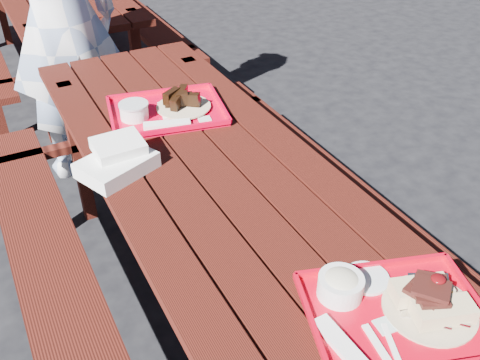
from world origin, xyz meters
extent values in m
plane|color=black|center=(0.00, 0.00, 0.00)|extent=(60.00, 60.00, 0.00)
cube|color=#47150D|center=(-0.30, 0.00, 0.73)|extent=(0.14, 2.40, 0.04)
cube|color=#47150D|center=(-0.15, 0.00, 0.73)|extent=(0.14, 2.40, 0.04)
cube|color=#47150D|center=(0.00, 0.00, 0.73)|extent=(0.14, 2.40, 0.04)
cube|color=#47150D|center=(0.15, 0.00, 0.73)|extent=(0.14, 2.40, 0.04)
cube|color=#47150D|center=(0.30, 0.00, 0.73)|extent=(0.14, 2.40, 0.04)
cube|color=#47150D|center=(-0.58, 0.00, 0.43)|extent=(0.25, 2.40, 0.04)
cube|color=#47150D|center=(-0.58, 0.84, 0.21)|extent=(0.06, 0.06, 0.42)
cube|color=#47150D|center=(0.58, 0.00, 0.43)|extent=(0.25, 2.40, 0.04)
cube|color=#47150D|center=(0.58, 0.84, 0.21)|extent=(0.06, 0.06, 0.42)
cube|color=#47150D|center=(-0.30, 0.96, 0.38)|extent=(0.06, 0.06, 0.75)
cube|color=#47150D|center=(0.30, 0.96, 0.38)|extent=(0.06, 0.06, 0.75)
cube|color=#47150D|center=(0.00, 0.96, 0.43)|extent=(1.40, 0.06, 0.04)
cube|color=#47150D|center=(0.58, 2.80, 0.43)|extent=(0.25, 2.40, 0.04)
cube|color=#47150D|center=(0.58, 1.96, 0.21)|extent=(0.06, 0.06, 0.42)
cube|color=#47150D|center=(0.58, 3.64, 0.21)|extent=(0.06, 0.06, 0.42)
cube|color=#47150D|center=(-0.30, 1.84, 0.38)|extent=(0.06, 0.06, 0.75)
cube|color=#47150D|center=(0.30, 1.84, 0.38)|extent=(0.06, 0.06, 0.75)
cube|color=#47150D|center=(0.00, 1.84, 0.43)|extent=(1.40, 0.06, 0.04)
cube|color=#C10317|center=(0.11, -0.75, 0.76)|extent=(0.49, 0.43, 0.01)
cube|color=#C10317|center=(0.16, -0.59, 0.77)|extent=(0.40, 0.14, 0.02)
cube|color=#C10317|center=(0.31, -0.81, 0.77)|extent=(0.11, 0.31, 0.02)
cube|color=#C10317|center=(-0.09, -0.68, 0.77)|extent=(0.11, 0.31, 0.02)
cylinder|color=tan|center=(0.19, -0.77, 0.76)|extent=(0.23, 0.23, 0.01)
cube|color=beige|center=(0.19, -0.81, 0.79)|extent=(0.16, 0.11, 0.04)
cube|color=beige|center=(0.19, -0.74, 0.79)|extent=(0.16, 0.11, 0.04)
ellipsoid|color=#500709|center=(0.19, -0.77, 0.88)|extent=(0.03, 0.03, 0.01)
cylinder|color=white|center=(0.03, -0.63, 0.79)|extent=(0.11, 0.11, 0.06)
ellipsoid|color=beige|center=(0.03, -0.63, 0.81)|extent=(0.10, 0.10, 0.04)
cylinder|color=silver|center=(0.12, -0.62, 0.77)|extent=(0.12, 0.12, 0.01)
cube|color=white|center=(-0.06, -0.77, 0.77)|extent=(0.05, 0.19, 0.02)
cube|color=white|center=(0.01, -0.81, 0.76)|extent=(0.04, 0.15, 0.01)
cube|color=white|center=(0.03, -0.83, 0.76)|extent=(0.07, 0.15, 0.00)
cube|color=silver|center=(0.06, -0.76, 0.76)|extent=(0.05, 0.05, 0.00)
cube|color=red|center=(0.00, 0.48, 0.76)|extent=(0.49, 0.42, 0.01)
cube|color=red|center=(0.04, 0.65, 0.77)|extent=(0.43, 0.10, 0.02)
cube|color=red|center=(-0.03, 0.32, 0.77)|extent=(0.43, 0.10, 0.02)
cube|color=red|center=(0.22, 0.44, 0.77)|extent=(0.08, 0.33, 0.02)
cube|color=red|center=(-0.21, 0.53, 0.77)|extent=(0.08, 0.33, 0.02)
cube|color=white|center=(0.05, 0.47, 0.77)|extent=(0.17, 0.17, 0.01)
cylinder|color=#CFB691|center=(0.07, 0.47, 0.77)|extent=(0.22, 0.22, 0.01)
cylinder|color=white|center=(-0.13, 0.49, 0.79)|extent=(0.11, 0.11, 0.05)
cylinder|color=silver|center=(-0.13, 0.49, 0.82)|extent=(0.11, 0.11, 0.01)
cube|color=white|center=(-0.04, 0.37, 0.77)|extent=(0.18, 0.09, 0.01)
cube|color=silver|center=(0.11, 0.35, 0.76)|extent=(0.06, 0.05, 0.00)
cube|color=white|center=(-0.29, 0.17, 0.78)|extent=(0.29, 0.25, 0.05)
cube|color=white|center=(-0.27, 0.20, 0.83)|extent=(0.17, 0.14, 0.04)
imported|color=#96ABD2|center=(-0.18, 1.45, 0.87)|extent=(0.68, 0.48, 1.75)
camera|label=1|loc=(-0.62, -1.34, 1.76)|focal=40.00mm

